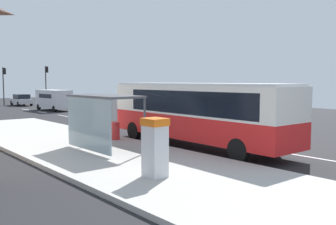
% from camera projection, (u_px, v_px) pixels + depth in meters
% --- Properties ---
extents(ground_plane, '(56.00, 92.00, 0.04)m').
position_uv_depth(ground_plane, '(86.00, 121.00, 30.94)').
color(ground_plane, '#262628').
extents(sidewalk_platform, '(6.20, 30.00, 0.18)m').
position_uv_depth(sidewalk_platform, '(85.00, 148.00, 17.70)').
color(sidewalk_platform, beige).
rests_on(sidewalk_platform, ground).
extents(lane_stripe_seg_0, '(0.16, 2.20, 0.01)m').
position_uv_depth(lane_stripe_seg_0, '(311.00, 157.00, 15.95)').
color(lane_stripe_seg_0, silver).
rests_on(lane_stripe_seg_0, ground).
extents(lane_stripe_seg_1, '(0.16, 2.20, 0.01)m').
position_uv_depth(lane_stripe_seg_1, '(223.00, 143.00, 19.73)').
color(lane_stripe_seg_1, silver).
rests_on(lane_stripe_seg_1, ground).
extents(lane_stripe_seg_2, '(0.16, 2.20, 0.01)m').
position_uv_depth(lane_stripe_seg_2, '(164.00, 133.00, 23.52)').
color(lane_stripe_seg_2, silver).
rests_on(lane_stripe_seg_2, ground).
extents(lane_stripe_seg_3, '(0.16, 2.20, 0.01)m').
position_uv_depth(lane_stripe_seg_3, '(121.00, 125.00, 27.31)').
color(lane_stripe_seg_3, silver).
rests_on(lane_stripe_seg_3, ground).
extents(lane_stripe_seg_4, '(0.16, 2.20, 0.01)m').
position_uv_depth(lane_stripe_seg_4, '(88.00, 120.00, 31.10)').
color(lane_stripe_seg_4, silver).
rests_on(lane_stripe_seg_4, ground).
extents(lane_stripe_seg_5, '(0.16, 2.20, 0.01)m').
position_uv_depth(lane_stripe_seg_5, '(63.00, 116.00, 34.88)').
color(lane_stripe_seg_5, silver).
rests_on(lane_stripe_seg_5, ground).
extents(lane_stripe_seg_6, '(0.16, 2.20, 0.01)m').
position_uv_depth(lane_stripe_seg_6, '(42.00, 112.00, 38.67)').
color(lane_stripe_seg_6, silver).
rests_on(lane_stripe_seg_6, ground).
extents(lane_stripe_seg_7, '(0.16, 2.20, 0.01)m').
position_uv_depth(lane_stripe_seg_7, '(26.00, 110.00, 42.46)').
color(lane_stripe_seg_7, silver).
rests_on(lane_stripe_seg_7, ground).
extents(bus, '(2.74, 11.06, 3.21)m').
position_uv_depth(bus, '(196.00, 110.00, 18.42)').
color(bus, red).
rests_on(bus, ground).
extents(white_van, '(2.18, 5.26, 2.30)m').
position_uv_depth(white_van, '(54.00, 99.00, 41.00)').
color(white_van, silver).
rests_on(white_van, ground).
extents(sedan_near, '(1.96, 4.46, 1.52)m').
position_uv_depth(sedan_near, '(21.00, 100.00, 49.31)').
color(sedan_near, '#B7B7BC').
rests_on(sedan_near, ground).
extents(ticket_machine, '(0.66, 0.76, 1.94)m').
position_uv_depth(ticket_machine, '(155.00, 147.00, 11.95)').
color(ticket_machine, silver).
rests_on(ticket_machine, sidewalk_platform).
extents(recycling_bin_red, '(0.52, 0.52, 0.95)m').
position_uv_depth(recycling_bin_red, '(115.00, 131.00, 19.67)').
color(recycling_bin_red, red).
rests_on(recycling_bin_red, sidewalk_platform).
extents(recycling_bin_yellow, '(0.52, 0.52, 0.95)m').
position_uv_depth(recycling_bin_yellow, '(108.00, 129.00, 20.20)').
color(recycling_bin_yellow, yellow).
rests_on(recycling_bin_yellow, sidewalk_platform).
extents(recycling_bin_orange, '(0.52, 0.52, 0.95)m').
position_uv_depth(recycling_bin_orange, '(101.00, 128.00, 20.73)').
color(recycling_bin_orange, orange).
rests_on(recycling_bin_orange, sidewalk_platform).
extents(traffic_light_near_side, '(0.49, 0.28, 5.36)m').
position_uv_depth(traffic_light_near_side, '(46.00, 79.00, 50.50)').
color(traffic_light_near_side, '#2D2D2D').
rests_on(traffic_light_near_side, ground).
extents(traffic_light_median, '(0.49, 0.28, 5.09)m').
position_uv_depth(traffic_light_median, '(4.00, 80.00, 48.43)').
color(traffic_light_median, '#2D2D2D').
rests_on(traffic_light_median, ground).
extents(bus_shelter, '(1.80, 4.00, 2.50)m').
position_uv_depth(bus_shelter, '(98.00, 108.00, 16.46)').
color(bus_shelter, '#4C4C51').
rests_on(bus_shelter, sidewalk_platform).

